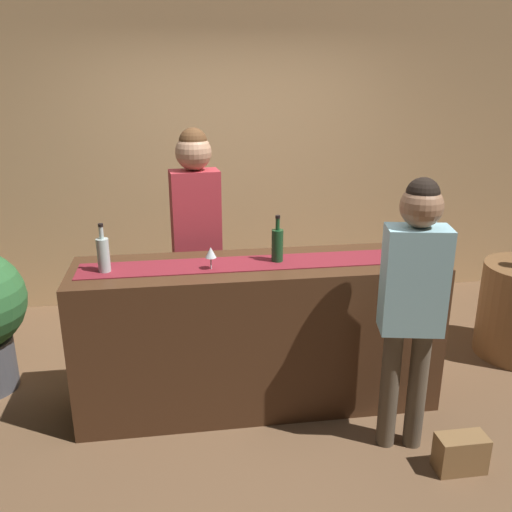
{
  "coord_description": "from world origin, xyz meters",
  "views": [
    {
      "loc": [
        -0.48,
        -3.19,
        2.15
      ],
      "look_at": [
        -0.02,
        0.0,
        1.04
      ],
      "focal_mm": 38.25,
      "sensor_mm": 36.0,
      "label": 1
    }
  ],
  "objects_px": {
    "wine_bottle_green": "(277,245)",
    "customer_sipping": "(413,291)",
    "wine_bottle_clear": "(103,254)",
    "wine_glass_near_customer": "(211,253)",
    "wine_glass_mid_counter": "(412,244)",
    "handbag": "(461,453)",
    "bartender": "(196,223)"
  },
  "relations": [
    {
      "from": "wine_bottle_clear",
      "to": "wine_bottle_green",
      "type": "relative_size",
      "value": 1.0
    },
    {
      "from": "customer_sipping",
      "to": "wine_glass_mid_counter",
      "type": "bearing_deg",
      "value": 79.27
    },
    {
      "from": "wine_bottle_clear",
      "to": "bartender",
      "type": "xyz_separation_m",
      "value": [
        0.57,
        0.6,
        0.01
      ]
    },
    {
      "from": "wine_glass_mid_counter",
      "to": "customer_sipping",
      "type": "xyz_separation_m",
      "value": [
        -0.2,
        -0.5,
        -0.1
      ]
    },
    {
      "from": "bartender",
      "to": "customer_sipping",
      "type": "bearing_deg",
      "value": 128.3
    },
    {
      "from": "customer_sipping",
      "to": "handbag",
      "type": "xyz_separation_m",
      "value": [
        0.25,
        -0.27,
        -0.89
      ]
    },
    {
      "from": "wine_glass_near_customer",
      "to": "handbag",
      "type": "bearing_deg",
      "value": -30.46
    },
    {
      "from": "wine_bottle_green",
      "to": "bartender",
      "type": "relative_size",
      "value": 0.17
    },
    {
      "from": "wine_bottle_clear",
      "to": "wine_glass_mid_counter",
      "type": "distance_m",
      "value": 1.91
    },
    {
      "from": "wine_bottle_green",
      "to": "wine_glass_mid_counter",
      "type": "bearing_deg",
      "value": -5.91
    },
    {
      "from": "handbag",
      "to": "wine_bottle_clear",
      "type": "bearing_deg",
      "value": 157.06
    },
    {
      "from": "wine_glass_near_customer",
      "to": "wine_bottle_green",
      "type": "bearing_deg",
      "value": 11.44
    },
    {
      "from": "wine_glass_mid_counter",
      "to": "bartender",
      "type": "xyz_separation_m",
      "value": [
        -1.34,
        0.65,
        0.01
      ]
    },
    {
      "from": "wine_glass_near_customer",
      "to": "bartender",
      "type": "xyz_separation_m",
      "value": [
        -0.06,
        0.65,
        0.01
      ]
    },
    {
      "from": "wine_glass_mid_counter",
      "to": "handbag",
      "type": "bearing_deg",
      "value": -86.64
    },
    {
      "from": "wine_glass_near_customer",
      "to": "wine_glass_mid_counter",
      "type": "height_order",
      "value": "same"
    },
    {
      "from": "wine_bottle_clear",
      "to": "wine_glass_near_customer",
      "type": "height_order",
      "value": "wine_bottle_clear"
    },
    {
      "from": "wine_bottle_clear",
      "to": "wine_bottle_green",
      "type": "height_order",
      "value": "same"
    },
    {
      "from": "wine_bottle_green",
      "to": "customer_sipping",
      "type": "xyz_separation_m",
      "value": [
        0.65,
        -0.59,
        -0.11
      ]
    },
    {
      "from": "wine_bottle_clear",
      "to": "wine_glass_near_customer",
      "type": "distance_m",
      "value": 0.64
    },
    {
      "from": "wine_glass_mid_counter",
      "to": "handbag",
      "type": "relative_size",
      "value": 0.51
    },
    {
      "from": "wine_glass_near_customer",
      "to": "wine_glass_mid_counter",
      "type": "bearing_deg",
      "value": -0.11
    },
    {
      "from": "customer_sipping",
      "to": "handbag",
      "type": "distance_m",
      "value": 0.96
    },
    {
      "from": "wine_bottle_clear",
      "to": "wine_glass_mid_counter",
      "type": "height_order",
      "value": "wine_bottle_clear"
    },
    {
      "from": "bartender",
      "to": "handbag",
      "type": "relative_size",
      "value": 6.36
    },
    {
      "from": "customer_sipping",
      "to": "wine_glass_near_customer",
      "type": "bearing_deg",
      "value": 166.14
    },
    {
      "from": "wine_bottle_green",
      "to": "wine_glass_mid_counter",
      "type": "relative_size",
      "value": 2.1
    },
    {
      "from": "wine_bottle_clear",
      "to": "wine_bottle_green",
      "type": "bearing_deg",
      "value": 1.9
    },
    {
      "from": "wine_glass_near_customer",
      "to": "customer_sipping",
      "type": "xyz_separation_m",
      "value": [
        1.07,
        -0.51,
        -0.1
      ]
    },
    {
      "from": "wine_glass_near_customer",
      "to": "wine_glass_mid_counter",
      "type": "distance_m",
      "value": 1.28
    },
    {
      "from": "bartender",
      "to": "handbag",
      "type": "height_order",
      "value": "bartender"
    },
    {
      "from": "wine_bottle_green",
      "to": "customer_sipping",
      "type": "relative_size",
      "value": 0.19
    }
  ]
}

